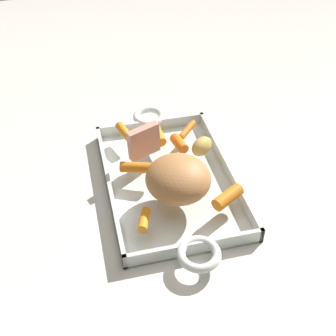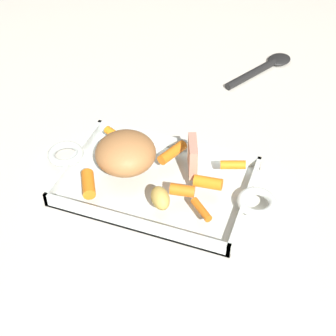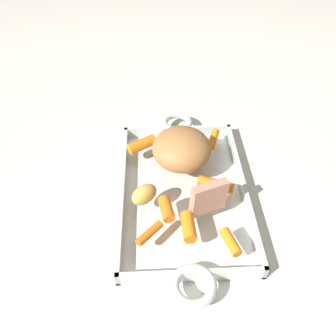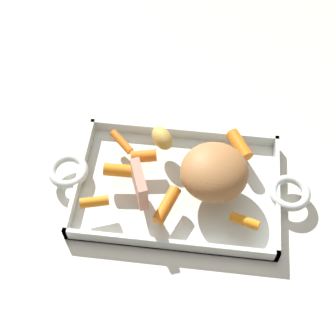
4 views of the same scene
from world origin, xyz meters
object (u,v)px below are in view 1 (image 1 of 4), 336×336
baby_carrot_long (179,143)px  baby_carrot_southwest (124,131)px  baby_carrot_center_left (187,130)px  baby_carrot_northwest (138,167)px  pork_roast (177,179)px  baby_carrot_northeast (144,220)px  baby_carrot_southeast (228,197)px  baby_carrot_short (157,135)px  roasting_dish (170,180)px  potato_whole (202,146)px  roast_slice_thick (144,141)px

baby_carrot_long → baby_carrot_southwest: 0.12m
baby_carrot_center_left → baby_carrot_northwest: bearing=-51.7°
pork_roast → baby_carrot_center_left: size_ratio=2.16×
baby_carrot_northeast → baby_carrot_southeast: (-0.01, 0.15, 0.00)m
baby_carrot_short → baby_carrot_northwest: baby_carrot_short is taller
baby_carrot_northeast → baby_carrot_long: (-0.18, 0.11, 0.00)m
roasting_dish → potato_whole: 0.09m
roasting_dish → baby_carrot_long: baby_carrot_long is taller
baby_carrot_long → baby_carrot_northwest: 0.11m
pork_roast → baby_carrot_southeast: (0.04, 0.08, -0.02)m
roast_slice_thick → baby_carrot_center_left: roast_slice_thick is taller
baby_carrot_center_left → baby_carrot_northwest: 0.16m
pork_roast → baby_carrot_center_left: bearing=158.8°
baby_carrot_southwest → baby_carrot_northwest: baby_carrot_northwest is taller
baby_carrot_long → baby_carrot_southwest: (-0.07, -0.10, -0.00)m
baby_carrot_center_left → baby_carrot_short: size_ratio=1.02×
baby_carrot_center_left → baby_carrot_southwest: 0.13m
baby_carrot_northeast → baby_carrot_southwest: (-0.25, 0.01, 0.00)m
baby_carrot_southwest → potato_whole: 0.17m
baby_carrot_northwest → potato_whole: potato_whole is taller
baby_carrot_long → baby_carrot_short: size_ratio=0.86×
roasting_dish → pork_roast: (0.06, -0.00, 0.06)m
baby_carrot_long → pork_roast: bearing=-16.1°
pork_roast → baby_carrot_long: size_ratio=2.57×
baby_carrot_northeast → baby_carrot_southwest: bearing=178.4°
roasting_dish → baby_carrot_center_left: baby_carrot_center_left is taller
baby_carrot_center_left → potato_whole: size_ratio=1.06×
baby_carrot_northeast → potato_whole: 0.21m
roasting_dish → baby_carrot_long: bearing=151.3°
baby_carrot_center_left → baby_carrot_southwest: (-0.02, -0.13, 0.00)m
baby_carrot_northwest → baby_carrot_short: bearing=148.2°
roast_slice_thick → baby_carrot_long: roast_slice_thick is taller
baby_carrot_short → baby_carrot_northwest: size_ratio=0.78×
roasting_dish → baby_carrot_short: baby_carrot_short is taller
roast_slice_thick → baby_carrot_center_left: bearing=116.0°
roast_slice_thick → baby_carrot_southeast: bearing=35.4°
baby_carrot_southwest → baby_carrot_northwest: (0.12, 0.01, 0.00)m
baby_carrot_short → baby_carrot_northwest: (0.09, -0.06, -0.00)m
baby_carrot_northeast → baby_carrot_northwest: size_ratio=0.72×
roast_slice_thick → baby_carrot_southwest: bearing=-158.9°
baby_carrot_northeast → potato_whole: bearing=136.5°
baby_carrot_center_left → baby_carrot_northeast: baby_carrot_northeast is taller
potato_whole → baby_carrot_northeast: bearing=-43.5°
roasting_dish → pork_roast: bearing=-1.2°
pork_roast → baby_carrot_southeast: pork_roast is taller
roasting_dish → baby_carrot_northwest: 0.07m
roast_slice_thick → roasting_dish: bearing=32.0°
baby_carrot_northeast → potato_whole: (-0.15, 0.15, 0.01)m
baby_carrot_long → baby_carrot_center_left: bearing=146.6°
baby_carrot_southeast → pork_roast: bearing=-117.7°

